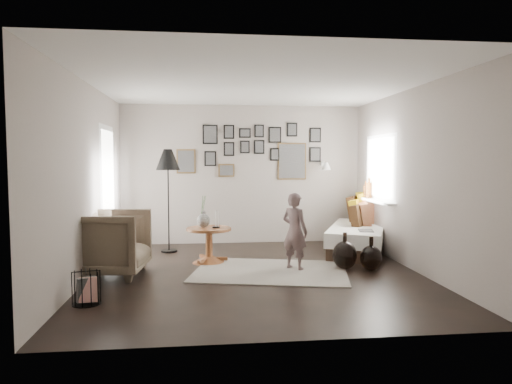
{
  "coord_description": "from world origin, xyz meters",
  "views": [
    {
      "loc": [
        -0.7,
        -6.2,
        1.57
      ],
      "look_at": [
        0.05,
        0.5,
        1.1
      ],
      "focal_mm": 32.0,
      "sensor_mm": 36.0,
      "label": 1
    }
  ],
  "objects": [
    {
      "name": "candles",
      "position": [
        -0.54,
        0.75,
        0.66
      ],
      "size": [
        0.12,
        0.12,
        0.26
      ],
      "color": "black",
      "rests_on": "pedestal_table"
    },
    {
      "name": "floor_lamp",
      "position": [
        -1.33,
        1.67,
        1.51
      ],
      "size": [
        0.41,
        0.41,
        1.76
      ],
      "rotation": [
        0.0,
        0.0,
        -0.07
      ],
      "color": "black",
      "rests_on": "ground"
    },
    {
      "name": "demijohn_large",
      "position": [
        1.29,
        0.11,
        0.21
      ],
      "size": [
        0.35,
        0.35,
        0.53
      ],
      "color": "black",
      "rests_on": "ground"
    },
    {
      "name": "rug",
      "position": [
        0.21,
        0.09,
        0.01
      ],
      "size": [
        2.4,
        1.92,
        0.01
      ],
      "primitive_type": "cube",
      "rotation": [
        0.0,
        0.0,
        -0.22
      ],
      "color": "silver",
      "rests_on": "ground"
    },
    {
      "name": "wall_back",
      "position": [
        0.0,
        2.4,
        1.3
      ],
      "size": [
        4.5,
        0.0,
        4.5
      ],
      "primitive_type": "plane",
      "rotation": [
        1.57,
        0.0,
        0.0
      ],
      "color": "#9E938A",
      "rests_on": "ground"
    },
    {
      "name": "daybed",
      "position": [
        1.89,
        1.39,
        0.31
      ],
      "size": [
        1.56,
        2.14,
        0.97
      ],
      "rotation": [
        0.0,
        0.0,
        -0.41
      ],
      "color": "black",
      "rests_on": "ground"
    },
    {
      "name": "magazine_basket",
      "position": [
        -2.0,
        -1.13,
        0.18
      ],
      "size": [
        0.36,
        0.36,
        0.36
      ],
      "rotation": [
        0.0,
        0.0,
        0.27
      ],
      "color": "black",
      "rests_on": "ground"
    },
    {
      "name": "child",
      "position": [
        0.57,
        0.18,
        0.55
      ],
      "size": [
        0.47,
        0.47,
        1.11
      ],
      "primitive_type": "imported",
      "rotation": [
        0.0,
        0.0,
        2.36
      ],
      "color": "#665151",
      "rests_on": "ground"
    },
    {
      "name": "window_right",
      "position": [
        2.18,
        1.34,
        0.93
      ],
      "size": [
        0.15,
        1.32,
        1.3
      ],
      "color": "white",
      "rests_on": "wall_right"
    },
    {
      "name": "wall_sconce",
      "position": [
        1.55,
        2.13,
        1.46
      ],
      "size": [
        0.18,
        0.36,
        0.16
      ],
      "color": "white",
      "rests_on": "wall_back"
    },
    {
      "name": "ceiling",
      "position": [
        0.0,
        0.0,
        2.6
      ],
      "size": [
        4.8,
        4.8,
        0.0
      ],
      "primitive_type": "plane",
      "rotation": [
        3.14,
        0.0,
        0.0
      ],
      "color": "white",
      "rests_on": "wall_back"
    },
    {
      "name": "demijohn_small",
      "position": [
        1.64,
        -0.01,
        0.18
      ],
      "size": [
        0.31,
        0.31,
        0.48
      ],
      "color": "black",
      "rests_on": "ground"
    },
    {
      "name": "magazine_on_daybed",
      "position": [
        1.84,
        0.75,
        0.45
      ],
      "size": [
        0.28,
        0.34,
        0.02
      ],
      "primitive_type": "cube",
      "rotation": [
        0.0,
        0.0,
        -0.24
      ],
      "color": "black",
      "rests_on": "daybed"
    },
    {
      "name": "armchair_cushion",
      "position": [
        -2.0,
        0.17,
        0.48
      ],
      "size": [
        0.46,
        0.47,
        0.18
      ],
      "primitive_type": "cube",
      "rotation": [
        -0.21,
        0.0,
        -0.14
      ],
      "color": "white",
      "rests_on": "armchair"
    },
    {
      "name": "wall_front",
      "position": [
        0.0,
        -2.4,
        1.3
      ],
      "size": [
        4.5,
        0.0,
        4.5
      ],
      "primitive_type": "plane",
      "rotation": [
        -1.57,
        0.0,
        0.0
      ],
      "color": "#9E938A",
      "rests_on": "ground"
    },
    {
      "name": "ground",
      "position": [
        0.0,
        0.0,
        0.0
      ],
      "size": [
        4.8,
        4.8,
        0.0
      ],
      "primitive_type": "plane",
      "color": "black",
      "rests_on": "ground"
    },
    {
      "name": "armchair",
      "position": [
        -2.0,
        0.12,
        0.45
      ],
      "size": [
        1.08,
        1.05,
        0.9
      ],
      "primitive_type": "imported",
      "rotation": [
        0.0,
        0.0,
        1.47
      ],
      "color": "brown",
      "rests_on": "ground"
    },
    {
      "name": "pedestal_table",
      "position": [
        -0.65,
        0.75,
        0.25
      ],
      "size": [
        0.69,
        0.69,
        0.54
      ],
      "rotation": [
        0.0,
        0.0,
        -0.32
      ],
      "color": "brown",
      "rests_on": "ground"
    },
    {
      "name": "wall_left",
      "position": [
        -2.25,
        0.0,
        1.3
      ],
      "size": [
        0.0,
        4.8,
        4.8
      ],
      "primitive_type": "plane",
      "rotation": [
        1.57,
        0.0,
        1.57
      ],
      "color": "#9E938A",
      "rests_on": "ground"
    },
    {
      "name": "wall_right",
      "position": [
        2.25,
        0.0,
        1.3
      ],
      "size": [
        0.0,
        4.8,
        4.8
      ],
      "primitive_type": "plane",
      "rotation": [
        1.57,
        0.0,
        -1.57
      ],
      "color": "#9E938A",
      "rests_on": "ground"
    },
    {
      "name": "vase",
      "position": [
        -0.73,
        0.77,
        0.69
      ],
      "size": [
        0.2,
        0.2,
        0.49
      ],
      "color": "black",
      "rests_on": "pedestal_table"
    },
    {
      "name": "door_left",
      "position": [
        -2.23,
        1.2,
        1.05
      ],
      "size": [
        0.0,
        2.14,
        2.14
      ],
      "color": "white",
      "rests_on": "wall_left"
    },
    {
      "name": "gallery_wall",
      "position": [
        0.29,
        2.38,
        1.74
      ],
      "size": [
        2.74,
        0.03,
        1.08
      ],
      "color": "brown",
      "rests_on": "wall_back"
    }
  ]
}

